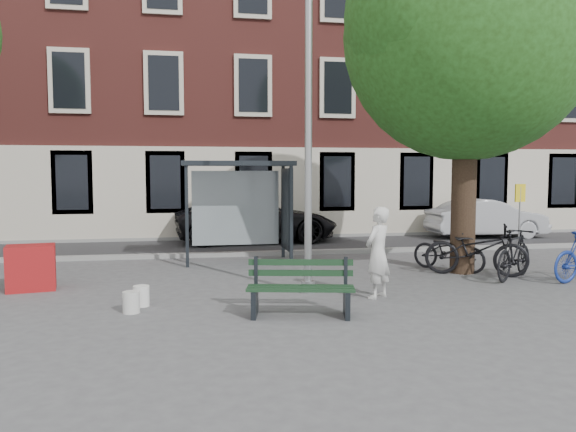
{
  "coord_description": "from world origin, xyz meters",
  "views": [
    {
      "loc": [
        -2.29,
        -10.51,
        2.34
      ],
      "look_at": [
        -0.16,
        1.3,
        1.4
      ],
      "focal_mm": 35.0,
      "sensor_mm": 36.0,
      "label": 1
    }
  ],
  "objects_px": {
    "bus_shelter": "(252,188)",
    "bike_d": "(514,254)",
    "painter": "(378,253)",
    "red_stand": "(31,268)",
    "bike_a": "(476,250)",
    "car_silver": "(487,218)",
    "notice_sign": "(520,205)",
    "bike_c": "(449,250)",
    "bench": "(301,291)",
    "lamppost": "(308,149)",
    "car_dark": "(257,219)"
  },
  "relations": [
    {
      "from": "bus_shelter",
      "to": "bike_d",
      "type": "relative_size",
      "value": 1.54
    },
    {
      "from": "painter",
      "to": "red_stand",
      "type": "height_order",
      "value": "painter"
    },
    {
      "from": "bike_a",
      "to": "red_stand",
      "type": "height_order",
      "value": "bike_a"
    },
    {
      "from": "bike_a",
      "to": "bike_d",
      "type": "height_order",
      "value": "bike_a"
    },
    {
      "from": "car_silver",
      "to": "notice_sign",
      "type": "distance_m",
      "value": 5.73
    },
    {
      "from": "car_silver",
      "to": "notice_sign",
      "type": "xyz_separation_m",
      "value": [
        -2.1,
        -5.26,
        0.81
      ]
    },
    {
      "from": "bus_shelter",
      "to": "bike_c",
      "type": "relative_size",
      "value": 1.56
    },
    {
      "from": "bike_a",
      "to": "car_silver",
      "type": "bearing_deg",
      "value": -3.42
    },
    {
      "from": "painter",
      "to": "notice_sign",
      "type": "distance_m",
      "value": 5.97
    },
    {
      "from": "notice_sign",
      "to": "red_stand",
      "type": "bearing_deg",
      "value": 171.28
    },
    {
      "from": "bus_shelter",
      "to": "bench",
      "type": "xyz_separation_m",
      "value": [
        0.12,
        -5.78,
        -1.51
      ]
    },
    {
      "from": "painter",
      "to": "bench",
      "type": "distance_m",
      "value": 2.0
    },
    {
      "from": "bus_shelter",
      "to": "bike_c",
      "type": "height_order",
      "value": "bus_shelter"
    },
    {
      "from": "red_stand",
      "to": "bus_shelter",
      "type": "bearing_deg",
      "value": 31.29
    },
    {
      "from": "bus_shelter",
      "to": "red_stand",
      "type": "xyz_separation_m",
      "value": [
        -4.75,
        -2.88,
        -1.47
      ]
    },
    {
      "from": "bike_d",
      "to": "bike_a",
      "type": "bearing_deg",
      "value": 9.27
    },
    {
      "from": "bike_d",
      "to": "red_stand",
      "type": "xyz_separation_m",
      "value": [
        -10.09,
        0.66,
        -0.11
      ]
    },
    {
      "from": "lamppost",
      "to": "car_dark",
      "type": "distance_m",
      "value": 8.4
    },
    {
      "from": "bike_a",
      "to": "bike_c",
      "type": "xyz_separation_m",
      "value": [
        -0.31,
        0.71,
        -0.11
      ]
    },
    {
      "from": "painter",
      "to": "car_dark",
      "type": "xyz_separation_m",
      "value": [
        -1.17,
        8.81,
        -0.1
      ]
    },
    {
      "from": "bus_shelter",
      "to": "bike_d",
      "type": "bearing_deg",
      "value": -33.57
    },
    {
      "from": "lamppost",
      "to": "bike_a",
      "type": "distance_m",
      "value": 4.81
    },
    {
      "from": "painter",
      "to": "red_stand",
      "type": "distance_m",
      "value": 6.81
    },
    {
      "from": "bench",
      "to": "bike_c",
      "type": "bearing_deg",
      "value": 50.91
    },
    {
      "from": "bus_shelter",
      "to": "notice_sign",
      "type": "height_order",
      "value": "bus_shelter"
    },
    {
      "from": "lamppost",
      "to": "painter",
      "type": "height_order",
      "value": "lamppost"
    },
    {
      "from": "bus_shelter",
      "to": "painter",
      "type": "distance_m",
      "value": 5.21
    },
    {
      "from": "bike_d",
      "to": "notice_sign",
      "type": "height_order",
      "value": "notice_sign"
    },
    {
      "from": "lamppost",
      "to": "bike_a",
      "type": "bearing_deg",
      "value": 15.14
    },
    {
      "from": "bike_c",
      "to": "red_stand",
      "type": "xyz_separation_m",
      "value": [
        -9.18,
        -0.61,
        -0.03
      ]
    },
    {
      "from": "bus_shelter",
      "to": "car_dark",
      "type": "relative_size",
      "value": 0.53
    },
    {
      "from": "painter",
      "to": "bike_a",
      "type": "distance_m",
      "value": 3.46
    },
    {
      "from": "bench",
      "to": "bike_a",
      "type": "xyz_separation_m",
      "value": [
        4.62,
        2.8,
        0.18
      ]
    },
    {
      "from": "lamppost",
      "to": "car_silver",
      "type": "relative_size",
      "value": 1.46
    },
    {
      "from": "lamppost",
      "to": "bike_d",
      "type": "bearing_deg",
      "value": 6.76
    },
    {
      "from": "car_silver",
      "to": "red_stand",
      "type": "distance_m",
      "value": 15.13
    },
    {
      "from": "bike_d",
      "to": "bench",
      "type": "bearing_deg",
      "value": 75.43
    },
    {
      "from": "bus_shelter",
      "to": "notice_sign",
      "type": "relative_size",
      "value": 1.4
    },
    {
      "from": "bench",
      "to": "bike_d",
      "type": "xyz_separation_m",
      "value": [
        5.22,
        2.24,
        0.14
      ]
    },
    {
      "from": "bike_a",
      "to": "bike_d",
      "type": "distance_m",
      "value": 0.82
    },
    {
      "from": "painter",
      "to": "car_silver",
      "type": "relative_size",
      "value": 0.41
    },
    {
      "from": "bike_c",
      "to": "red_stand",
      "type": "distance_m",
      "value": 9.2
    },
    {
      "from": "lamppost",
      "to": "bus_shelter",
      "type": "bearing_deg",
      "value": 98.43
    },
    {
      "from": "bike_a",
      "to": "car_dark",
      "type": "bearing_deg",
      "value": 58.32
    },
    {
      "from": "bench",
      "to": "bike_d",
      "type": "height_order",
      "value": "bike_d"
    },
    {
      "from": "painter",
      "to": "bench",
      "type": "relative_size",
      "value": 0.94
    },
    {
      "from": "lamppost",
      "to": "notice_sign",
      "type": "xyz_separation_m",
      "value": [
        6.14,
        2.6,
        -1.29
      ]
    },
    {
      "from": "car_silver",
      "to": "painter",
      "type": "bearing_deg",
      "value": 140.96
    },
    {
      "from": "bus_shelter",
      "to": "red_stand",
      "type": "distance_m",
      "value": 5.74
    },
    {
      "from": "notice_sign",
      "to": "painter",
      "type": "bearing_deg",
      "value": -162.2
    }
  ]
}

